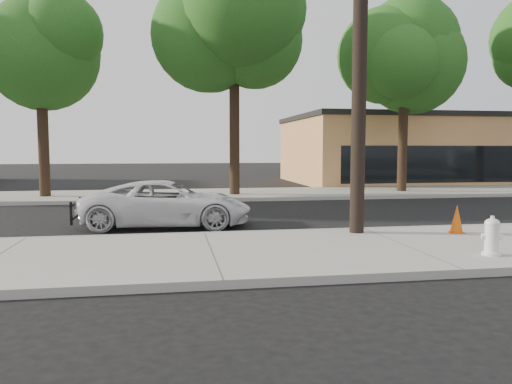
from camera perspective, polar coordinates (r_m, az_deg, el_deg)
The scene contains 12 objects.
ground at distance 14.11m, azimuth -6.50°, elevation -3.80°, with size 120.00×120.00×0.00m, color black.
near_sidewalk at distance 9.88m, azimuth -5.09°, elevation -7.16°, with size 90.00×4.40×0.15m, color gray.
far_sidewalk at distance 22.53m, azimuth -7.72°, elevation -0.33°, with size 90.00×5.00×0.15m, color gray.
curb_near at distance 12.03m, azimuth -5.94°, elevation -4.97°, with size 90.00×0.12×0.16m, color #9E9B93.
building_main at distance 34.30m, azimuth 19.61°, elevation 4.46°, with size 18.00×10.00×4.00m, color tan.
utility_pole at distance 12.31m, azimuth 11.80°, elevation 16.84°, with size 1.40×0.34×9.00m.
tree_b at distance 22.91m, azimuth -23.07°, elevation 14.66°, with size 4.34×4.20×8.45m.
tree_c at distance 22.28m, azimuth -1.88°, elevation 17.33°, with size 4.96×4.80×9.55m.
tree_d at distance 24.83m, azimuth 17.22°, elevation 14.55°, with size 4.50×4.35×8.75m.
police_cruiser at distance 13.93m, azimuth -10.10°, elevation -1.32°, with size 2.12×4.59×1.28m, color silver.
fire_hydrant at distance 10.38m, azimuth 25.34°, elevation -4.71°, with size 0.38×0.34×0.70m.
traffic_cone at distance 12.76m, azimuth 21.96°, elevation -2.91°, with size 0.43×0.43×0.67m.
Camera 1 is at (-0.77, -13.92, 2.15)m, focal length 35.00 mm.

